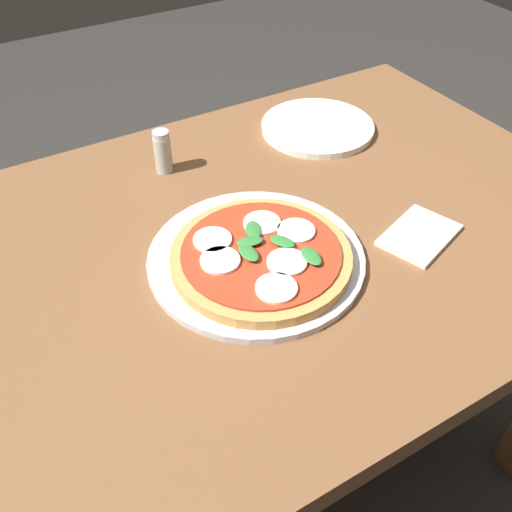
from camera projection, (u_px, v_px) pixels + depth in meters
The scene contains 7 objects.
ground_plane at pixel (269, 451), 1.43m from camera, with size 6.00×6.00×0.00m, color #2D2B28.
dining_table at pixel (274, 277), 1.02m from camera, with size 1.16×0.82×0.72m.
serving_tray at pixel (256, 258), 0.88m from camera, with size 0.33×0.33×0.01m, color silver.
pizza at pixel (261, 256), 0.86m from camera, with size 0.27×0.27×0.03m.
plate_white at pixel (317, 127), 1.18m from camera, with size 0.23×0.23×0.01m, color white.
napkin at pixel (419, 235), 0.93m from camera, with size 0.13×0.09×0.01m, color white.
pepper_shaker at pixel (163, 152), 1.05m from camera, with size 0.03×0.03×0.08m.
Camera 1 is at (0.40, 0.62, 1.32)m, focal length 40.20 mm.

